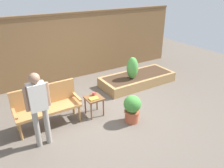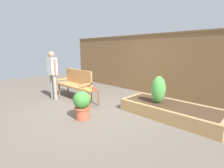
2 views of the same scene
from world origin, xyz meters
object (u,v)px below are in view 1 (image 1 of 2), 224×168
shrub_near_bench (132,68)px  person_by_bench (38,104)px  side_table (94,100)px  cup_on_table (94,94)px  potted_boxwood (132,108)px  book_on_table (94,99)px  garden_bench (46,103)px

shrub_near_bench → person_by_bench: 3.34m
side_table → shrub_near_bench: (1.73, 0.77, 0.24)m
cup_on_table → person_by_bench: bearing=-159.7°
potted_boxwood → person_by_bench: size_ratio=0.43×
cup_on_table → potted_boxwood: potted_boxwood is taller
book_on_table → potted_boxwood: (0.65, -0.65, -0.13)m
garden_bench → book_on_table: (1.04, -0.30, -0.05)m
book_on_table → shrub_near_bench: size_ratio=0.32×
cup_on_table → person_by_bench: 1.58m
cup_on_table → book_on_table: size_ratio=0.51×
book_on_table → shrub_near_bench: 1.96m
shrub_near_bench → cup_on_table: bearing=-158.2°
book_on_table → shrub_near_bench: bearing=27.8°
garden_bench → side_table: garden_bench is taller
book_on_table → person_by_bench: bearing=-163.0°
book_on_table → person_by_bench: person_by_bench is taller
potted_boxwood → shrub_near_bench: size_ratio=0.99×
garden_bench → side_table: size_ratio=3.00×
side_table → potted_boxwood: (0.61, -0.72, -0.03)m
garden_bench → cup_on_table: garden_bench is taller
shrub_near_bench → person_by_bench: (-3.10, -1.20, 0.29)m
cup_on_table → shrub_near_bench: 1.81m
side_table → person_by_bench: 1.54m
garden_bench → side_table: bearing=-12.0°
potted_boxwood → person_by_bench: 2.09m
potted_boxwood → shrub_near_bench: 1.89m
cup_on_table → shrub_near_bench: shrub_near_bench is taller
book_on_table → garden_bench: bearing=166.0°
potted_boxwood → person_by_bench: person_by_bench is taller
side_table → potted_boxwood: 0.95m
potted_boxwood → shrub_near_bench: bearing=53.3°
garden_bench → potted_boxwood: bearing=-29.4°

